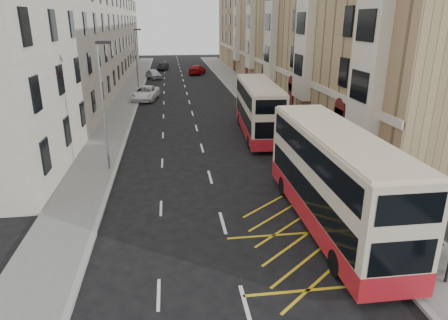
{
  "coord_description": "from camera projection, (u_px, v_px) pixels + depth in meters",
  "views": [
    {
      "loc": [
        -2.28,
        -13.1,
        9.37
      ],
      "look_at": [
        0.49,
        7.13,
        2.12
      ],
      "focal_mm": 32.0,
      "sensor_mm": 36.0,
      "label": 1
    }
  ],
  "objects": [
    {
      "name": "pavement_left",
      "position": [
        121.0,
        111.0,
        42.69
      ],
      "size": [
        3.0,
        120.0,
        0.15
      ],
      "primitive_type": "cube",
      "color": "slate",
      "rests_on": "ground"
    },
    {
      "name": "bus_shelter",
      "position": [
        448.0,
        214.0,
        15.65
      ],
      "size": [
        1.65,
        4.25,
        2.7
      ],
      "color": "black",
      "rests_on": "pavement_right"
    },
    {
      "name": "kerb_right",
      "position": [
        245.0,
        107.0,
        44.41
      ],
      "size": [
        0.25,
        120.0,
        0.15
      ],
      "primitive_type": "cube",
      "color": "#989892",
      "rests_on": "ground"
    },
    {
      "name": "pavement_right",
      "position": [
        263.0,
        107.0,
        44.67
      ],
      "size": [
        4.0,
        120.0,
        0.15
      ],
      "primitive_type": "cube",
      "color": "slate",
      "rests_on": "ground"
    },
    {
      "name": "guard_railing",
      "position": [
        333.0,
        186.0,
        21.54
      ],
      "size": [
        0.06,
        6.56,
        1.01
      ],
      "color": "#C40114",
      "rests_on": "pavement_right"
    },
    {
      "name": "street_lamp_far",
      "position": [
        137.0,
        57.0,
        52.51
      ],
      "size": [
        0.93,
        0.18,
        8.0
      ],
      "color": "gray",
      "rests_on": "pavement_left"
    },
    {
      "name": "car_dark",
      "position": [
        163.0,
        67.0,
        76.57
      ],
      "size": [
        2.3,
        4.25,
        1.33
      ],
      "primitive_type": "imported",
      "rotation": [
        0.0,
        0.0,
        -0.23
      ],
      "color": "black",
      "rests_on": "ground"
    },
    {
      "name": "white_van",
      "position": [
        145.0,
        93.0,
        48.45
      ],
      "size": [
        3.66,
        6.26,
        1.64
      ],
      "primitive_type": "imported",
      "rotation": [
        0.0,
        0.0,
        -0.17
      ],
      "color": "white",
      "rests_on": "ground"
    },
    {
      "name": "road_markings",
      "position": [
        185.0,
        87.0,
        57.67
      ],
      "size": [
        10.0,
        110.0,
        0.01
      ],
      "primitive_type": null,
      "color": "silver",
      "rests_on": "ground"
    },
    {
      "name": "double_decker_front",
      "position": [
        333.0,
        180.0,
        18.31
      ],
      "size": [
        2.78,
        11.82,
        4.7
      ],
      "rotation": [
        0.0,
        0.0,
        -0.01
      ],
      "color": "beige",
      "rests_on": "ground"
    },
    {
      "name": "ground",
      "position": [
        236.0,
        271.0,
        15.66
      ],
      "size": [
        200.0,
        200.0,
        0.0
      ],
      "primitive_type": "plane",
      "color": "black",
      "rests_on": "ground"
    },
    {
      "name": "pedestrian_near",
      "position": [
        386.0,
        222.0,
        17.52
      ],
      "size": [
        0.7,
        0.64,
        1.6
      ],
      "primitive_type": "imported",
      "rotation": [
        0.0,
        0.0,
        3.74
      ],
      "color": "black",
      "rests_on": "pavement_right"
    },
    {
      "name": "car_silver",
      "position": [
        153.0,
        74.0,
        65.7
      ],
      "size": [
        3.18,
        4.85,
        1.54
      ],
      "primitive_type": "imported",
      "rotation": [
        0.0,
        0.0,
        0.33
      ],
      "color": "#B7BABF",
      "rests_on": "ground"
    },
    {
      "name": "pedestrian_far",
      "position": [
        379.0,
        214.0,
        18.2
      ],
      "size": [
        1.0,
        0.89,
        1.63
      ],
      "primitive_type": "imported",
      "rotation": [
        0.0,
        0.0,
        2.49
      ],
      "color": "black",
      "rests_on": "pavement_right"
    },
    {
      "name": "terrace_left",
      "position": [
        85.0,
        41.0,
        54.25
      ],
      "size": [
        9.18,
        79.0,
        13.25
      ],
      "color": "beige",
      "rests_on": "ground"
    },
    {
      "name": "double_decker_rear",
      "position": [
        258.0,
        109.0,
        33.24
      ],
      "size": [
        3.32,
        11.35,
        4.47
      ],
      "rotation": [
        0.0,
        0.0,
        -0.07
      ],
      "color": "beige",
      "rests_on": "ground"
    },
    {
      "name": "terrace_right",
      "position": [
        287.0,
        32.0,
        57.41
      ],
      "size": [
        10.75,
        79.0,
        15.25
      ],
      "color": "tan",
      "rests_on": "ground"
    },
    {
      "name": "street_lamp_near",
      "position": [
        103.0,
        100.0,
        24.5
      ],
      "size": [
        0.93,
        0.18,
        8.0
      ],
      "color": "gray",
      "rests_on": "pavement_left"
    },
    {
      "name": "pedestrian_mid",
      "position": [
        373.0,
        191.0,
        20.36
      ],
      "size": [
        1.07,
        0.95,
        1.84
      ],
      "primitive_type": "imported",
      "rotation": [
        0.0,
        0.0,
        0.33
      ],
      "color": "black",
      "rests_on": "pavement_right"
    },
    {
      "name": "kerb_left",
      "position": [
        135.0,
        110.0,
        42.88
      ],
      "size": [
        0.25,
        120.0,
        0.15
      ],
      "primitive_type": "cube",
      "color": "#989892",
      "rests_on": "ground"
    },
    {
      "name": "car_red",
      "position": [
        197.0,
        70.0,
        71.09
      ],
      "size": [
        3.79,
        5.92,
        1.6
      ],
      "primitive_type": "imported",
      "rotation": [
        0.0,
        0.0,
        2.84
      ],
      "color": "#A5080E",
      "rests_on": "ground"
    }
  ]
}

